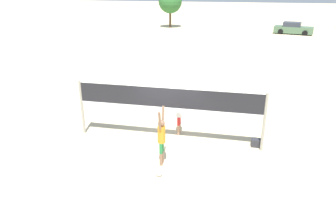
{
  "coord_description": "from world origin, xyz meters",
  "views": [
    {
      "loc": [
        2.62,
        -11.98,
        6.22
      ],
      "look_at": [
        0.0,
        0.0,
        1.31
      ],
      "focal_mm": 35.0,
      "sensor_mm": 36.0,
      "label": 1
    }
  ],
  "objects_px": {
    "player_blocker": "(179,111)",
    "parked_car_near": "(293,29)",
    "tree_right_cluster": "(170,1)",
    "volleyball": "(159,173)",
    "player_spiker": "(162,136)",
    "gear_bag": "(256,143)",
    "volleyball_net": "(168,102)"
  },
  "relations": [
    {
      "from": "volleyball_net",
      "to": "player_spiker",
      "type": "bearing_deg",
      "value": -84.78
    },
    {
      "from": "volleyball",
      "to": "parked_car_near",
      "type": "distance_m",
      "value": 36.41
    },
    {
      "from": "player_spiker",
      "to": "tree_right_cluster",
      "type": "distance_m",
      "value": 38.09
    },
    {
      "from": "parked_car_near",
      "to": "volleyball_net",
      "type": "bearing_deg",
      "value": -92.82
    },
    {
      "from": "player_blocker",
      "to": "volleyball_net",
      "type": "bearing_deg",
      "value": -22.41
    },
    {
      "from": "player_blocker",
      "to": "parked_car_near",
      "type": "bearing_deg",
      "value": 164.7
    },
    {
      "from": "volleyball",
      "to": "player_blocker",
      "type": "bearing_deg",
      "value": 89.19
    },
    {
      "from": "player_blocker",
      "to": "player_spiker",
      "type": "bearing_deg",
      "value": -3.24
    },
    {
      "from": "volleyball_net",
      "to": "tree_right_cluster",
      "type": "distance_m",
      "value": 36.22
    },
    {
      "from": "parked_car_near",
      "to": "tree_right_cluster",
      "type": "relative_size",
      "value": 0.94
    },
    {
      "from": "player_spiker",
      "to": "volleyball_net",
      "type": "bearing_deg",
      "value": 5.22
    },
    {
      "from": "tree_right_cluster",
      "to": "parked_car_near",
      "type": "bearing_deg",
      "value": -9.4
    },
    {
      "from": "volleyball",
      "to": "tree_right_cluster",
      "type": "relative_size",
      "value": 0.04
    },
    {
      "from": "player_blocker",
      "to": "volleyball",
      "type": "bearing_deg",
      "value": -0.81
    },
    {
      "from": "volleyball",
      "to": "gear_bag",
      "type": "xyz_separation_m",
      "value": [
        3.31,
        2.96,
        0.05
      ]
    },
    {
      "from": "gear_bag",
      "to": "parked_car_near",
      "type": "bearing_deg",
      "value": 80.41
    },
    {
      "from": "volleyball",
      "to": "volleyball_net",
      "type": "bearing_deg",
      "value": 95.76
    },
    {
      "from": "volleyball_net",
      "to": "player_spiker",
      "type": "xyz_separation_m",
      "value": [
        0.17,
        -1.84,
        -0.6
      ]
    },
    {
      "from": "player_blocker",
      "to": "tree_right_cluster",
      "type": "relative_size",
      "value": 0.39
    },
    {
      "from": "player_blocker",
      "to": "tree_right_cluster",
      "type": "height_order",
      "value": "tree_right_cluster"
    },
    {
      "from": "volleyball_net",
      "to": "tree_right_cluster",
      "type": "bearing_deg",
      "value": 101.85
    },
    {
      "from": "volleyball_net",
      "to": "parked_car_near",
      "type": "bearing_deg",
      "value": 74.52
    },
    {
      "from": "volleyball",
      "to": "gear_bag",
      "type": "height_order",
      "value": "gear_bag"
    },
    {
      "from": "gear_bag",
      "to": "parked_car_near",
      "type": "relative_size",
      "value": 0.08
    },
    {
      "from": "volleyball",
      "to": "parked_car_near",
      "type": "bearing_deg",
      "value": 76.05
    },
    {
      "from": "volleyball_net",
      "to": "player_blocker",
      "type": "xyz_separation_m",
      "value": [
        0.32,
        0.77,
        -0.67
      ]
    },
    {
      "from": "tree_right_cluster",
      "to": "volleyball",
      "type": "bearing_deg",
      "value": -78.57
    },
    {
      "from": "volleyball",
      "to": "gear_bag",
      "type": "distance_m",
      "value": 4.44
    },
    {
      "from": "player_spiker",
      "to": "tree_right_cluster",
      "type": "bearing_deg",
      "value": 11.53
    },
    {
      "from": "player_blocker",
      "to": "volleyball",
      "type": "height_order",
      "value": "player_blocker"
    },
    {
      "from": "player_spiker",
      "to": "gear_bag",
      "type": "distance_m",
      "value": 4.15
    },
    {
      "from": "parked_car_near",
      "to": "tree_right_cluster",
      "type": "xyz_separation_m",
      "value": [
        -16.48,
        2.73,
        2.94
      ]
    }
  ]
}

